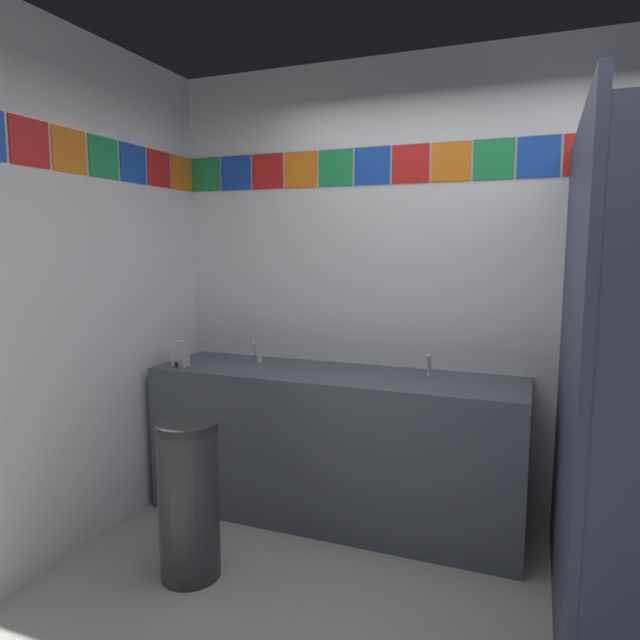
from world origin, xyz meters
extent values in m
cube|color=silver|center=(0.00, 1.47, 1.36)|extent=(3.94, 0.08, 2.72)
cube|color=#1E8C4C|center=(-1.85, 1.42, 2.10)|extent=(0.22, 0.01, 0.22)
cube|color=#1947B7|center=(-1.62, 1.42, 2.10)|extent=(0.22, 0.01, 0.22)
cube|color=red|center=(-1.39, 1.42, 2.10)|extent=(0.22, 0.01, 0.22)
cube|color=orange|center=(-1.16, 1.42, 2.10)|extent=(0.22, 0.01, 0.22)
cube|color=#1E8C4C|center=(-0.93, 1.42, 2.10)|extent=(0.22, 0.01, 0.22)
cube|color=#1947B7|center=(-0.69, 1.42, 2.10)|extent=(0.22, 0.01, 0.22)
cube|color=red|center=(-0.46, 1.42, 2.10)|extent=(0.22, 0.01, 0.22)
cube|color=orange|center=(-0.23, 1.42, 2.10)|extent=(0.22, 0.01, 0.22)
cube|color=#1E8C4C|center=(0.00, 1.42, 2.10)|extent=(0.22, 0.01, 0.22)
cube|color=#1947B7|center=(0.23, 1.42, 2.10)|extent=(0.22, 0.01, 0.22)
cube|color=red|center=(0.46, 1.42, 2.10)|extent=(0.22, 0.01, 0.22)
cube|color=orange|center=(0.69, 1.42, 2.10)|extent=(0.22, 0.01, 0.22)
cube|color=silver|center=(-2.01, 0.00, 1.36)|extent=(0.08, 2.86, 2.72)
cube|color=red|center=(-1.96, 0.12, 2.10)|extent=(0.01, 0.22, 0.22)
cube|color=orange|center=(-1.96, 0.36, 2.10)|extent=(0.01, 0.22, 0.22)
cube|color=#1E8C4C|center=(-1.96, 0.60, 2.10)|extent=(0.01, 0.22, 0.22)
cube|color=#1947B7|center=(-1.96, 0.83, 2.10)|extent=(0.01, 0.22, 0.22)
cube|color=red|center=(-1.96, 1.07, 2.10)|extent=(0.01, 0.22, 0.22)
cube|color=orange|center=(-1.96, 1.31, 2.10)|extent=(0.01, 0.22, 0.22)
cube|color=#4C515B|center=(-0.83, 1.13, 0.44)|extent=(2.18, 0.59, 0.89)
cube|color=#4C515B|center=(-0.83, 1.41, 0.85)|extent=(2.18, 0.03, 0.08)
cylinder|color=white|center=(-1.37, 1.10, 0.83)|extent=(0.34, 0.34, 0.10)
cylinder|color=white|center=(-0.28, 1.10, 0.83)|extent=(0.34, 0.34, 0.10)
cylinder|color=silver|center=(-1.37, 1.24, 0.91)|extent=(0.04, 0.04, 0.05)
cylinder|color=silver|center=(-1.37, 1.19, 0.98)|extent=(0.02, 0.06, 0.09)
cylinder|color=silver|center=(-0.28, 1.24, 0.91)|extent=(0.04, 0.04, 0.05)
cylinder|color=silver|center=(-0.28, 1.19, 0.98)|extent=(0.02, 0.06, 0.09)
cube|color=#B7BABF|center=(-1.77, 0.96, 0.97)|extent=(0.09, 0.07, 0.16)
cylinder|color=black|center=(-1.77, 0.91, 0.91)|extent=(0.02, 0.02, 0.03)
cube|color=#33384C|center=(0.41, 0.65, 1.06)|extent=(0.04, 1.55, 2.12)
cylinder|color=silver|center=(0.43, -0.10, 1.17)|extent=(0.02, 0.02, 0.10)
cylinder|color=#333338|center=(-1.27, 0.30, 0.37)|extent=(0.29, 0.29, 0.74)
cylinder|color=#262628|center=(-1.27, 0.30, 0.76)|extent=(0.30, 0.30, 0.04)
camera|label=1|loc=(0.27, -1.89, 1.61)|focal=31.54mm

